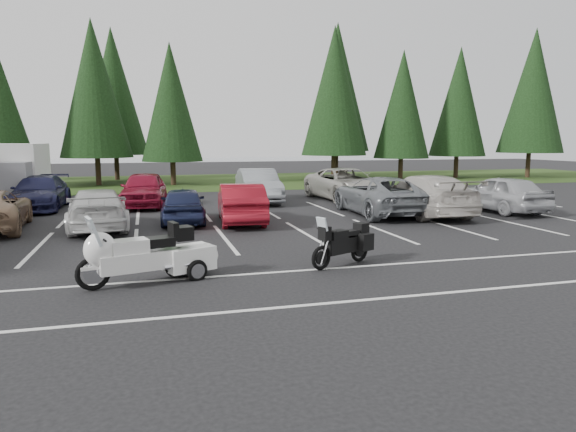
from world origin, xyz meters
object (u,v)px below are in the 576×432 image
(adventure_motorcycle, at_px, (341,240))
(car_near_3, at_px, (97,209))
(car_near_6, at_px, (380,195))
(car_far_1, at_px, (40,193))
(touring_motorcycle, at_px, (137,249))
(car_near_8, at_px, (501,193))
(car_near_4, at_px, (183,205))
(car_far_4, at_px, (346,184))
(car_near_5, at_px, (241,203))
(box_truck, at_px, (13,174))
(car_near_7, at_px, (424,195))
(car_far_3, at_px, (258,186))
(car_far_2, at_px, (144,189))
(cargo_trailer, at_px, (189,261))

(adventure_motorcycle, bearing_deg, car_near_3, 106.27)
(car_near_6, distance_m, adventure_motorcycle, 9.29)
(car_far_1, xyz_separation_m, touring_motorcycle, (4.38, -13.81, 0.03))
(car_far_1, height_order, adventure_motorcycle, car_far_1)
(car_near_8, bearing_deg, car_near_4, -4.30)
(car_near_3, relative_size, car_far_4, 0.82)
(car_near_3, relative_size, car_near_5, 1.09)
(box_truck, xyz_separation_m, car_near_4, (7.48, -7.92, -0.77))
(touring_motorcycle, bearing_deg, car_near_7, 18.92)
(car_far_1, height_order, car_far_3, car_far_3)
(car_near_4, bearing_deg, car_far_3, -122.46)
(box_truck, height_order, car_near_7, box_truck)
(car_near_7, bearing_deg, car_far_2, -26.31)
(car_far_3, height_order, adventure_motorcycle, car_far_3)
(car_near_4, xyz_separation_m, car_far_1, (-5.91, 5.56, 0.06))
(car_near_6, relative_size, car_far_3, 1.13)
(car_near_5, relative_size, car_far_1, 0.88)
(car_near_7, distance_m, car_far_2, 12.63)
(car_near_5, height_order, car_near_7, car_near_7)
(car_near_7, bearing_deg, car_near_8, -178.26)
(box_truck, xyz_separation_m, car_near_6, (15.55, -7.84, -0.66))
(touring_motorcycle, bearing_deg, car_near_5, 49.51)
(car_near_7, relative_size, car_far_3, 1.15)
(car_far_1, bearing_deg, car_near_3, -63.53)
(adventure_motorcycle, bearing_deg, car_near_5, 74.44)
(touring_motorcycle, bearing_deg, car_near_4, 64.21)
(car_near_8, distance_m, car_far_1, 20.34)
(touring_motorcycle, height_order, adventure_motorcycle, touring_motorcycle)
(car_near_6, bearing_deg, car_far_1, -18.64)
(car_near_4, relative_size, touring_motorcycle, 1.43)
(box_truck, xyz_separation_m, car_far_4, (16.11, -2.67, -0.63))
(car_near_4, height_order, touring_motorcycle, touring_motorcycle)
(car_far_1, relative_size, touring_motorcycle, 1.83)
(car_near_5, bearing_deg, car_near_3, 6.65)
(box_truck, bearing_deg, adventure_motorcycle, -55.79)
(car_near_7, distance_m, car_far_1, 16.82)
(car_near_5, xyz_separation_m, car_far_1, (-8.01, 6.10, 0.00))
(car_near_8, xyz_separation_m, touring_motorcycle, (-15.01, -7.67, -0.02))
(car_near_8, height_order, touring_motorcycle, car_near_8)
(box_truck, relative_size, car_near_3, 1.15)
(touring_motorcycle, bearing_deg, car_far_1, 92.33)
(car_near_7, xyz_separation_m, touring_motorcycle, (-11.27, -7.66, -0.06))
(car_far_1, relative_size, cargo_trailer, 3.33)
(car_far_3, distance_m, car_far_4, 4.56)
(car_far_2, distance_m, car_far_3, 5.52)
(car_far_1, bearing_deg, car_near_5, -36.20)
(car_far_2, bearing_deg, car_near_5, -53.64)
(car_far_1, relative_size, car_far_4, 0.86)
(car_near_3, xyz_separation_m, adventure_motorcycle, (6.21, -7.20, -0.06))
(car_near_3, distance_m, car_far_2, 6.20)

